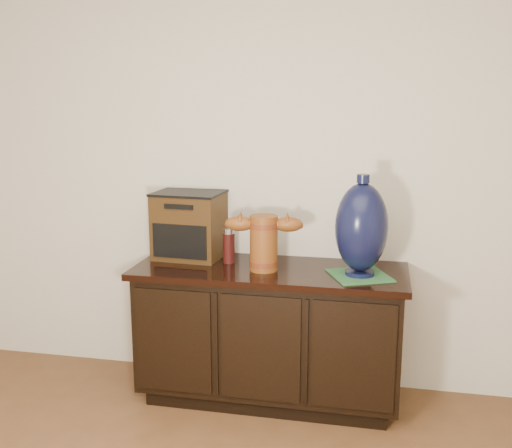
% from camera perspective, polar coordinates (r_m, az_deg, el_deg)
% --- Properties ---
extents(room, '(5.00, 5.00, 5.00)m').
position_cam_1_polar(room, '(1.05, -21.46, -8.53)').
color(room, brown).
rests_on(room, ground).
extents(sideboard, '(1.46, 0.56, 0.75)m').
position_cam_1_polar(sideboard, '(3.34, 1.29, -10.29)').
color(sideboard, black).
rests_on(sideboard, ground).
extents(terracotta_vessel, '(0.42, 0.17, 0.29)m').
position_cam_1_polar(terracotta_vessel, '(3.14, 0.74, -1.50)').
color(terracotta_vessel, brown).
rests_on(terracotta_vessel, sideboard).
extents(tv_radio, '(0.40, 0.33, 0.38)m').
position_cam_1_polar(tv_radio, '(3.41, -6.36, -0.08)').
color(tv_radio, '#37220D').
rests_on(tv_radio, sideboard).
extents(green_mat, '(0.36, 0.36, 0.01)m').
position_cam_1_polar(green_mat, '(3.12, 9.84, -4.85)').
color(green_mat, '#2D6435').
rests_on(green_mat, sideboard).
extents(lamp_base, '(0.35, 0.35, 0.52)m').
position_cam_1_polar(lamp_base, '(3.05, 10.00, -0.36)').
color(lamp_base, black).
rests_on(lamp_base, green_mat).
extents(spray_can, '(0.07, 0.07, 0.19)m').
position_cam_1_polar(spray_can, '(3.30, -2.61, -2.10)').
color(spray_can, '#51100D').
rests_on(spray_can, sideboard).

